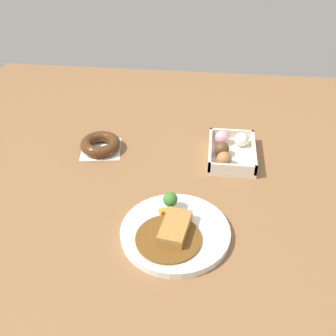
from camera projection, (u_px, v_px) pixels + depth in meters
ground_plane at (167, 193)px, 1.11m from camera, size 1.60×1.60×0.00m
curry_plate at (175, 231)px, 0.97m from camera, size 0.26×0.26×0.07m
donut_box at (230, 151)px, 1.23m from camera, size 0.19×0.14×0.06m
chocolate_ring_donut at (101, 144)px, 1.26m from camera, size 0.14×0.14×0.04m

